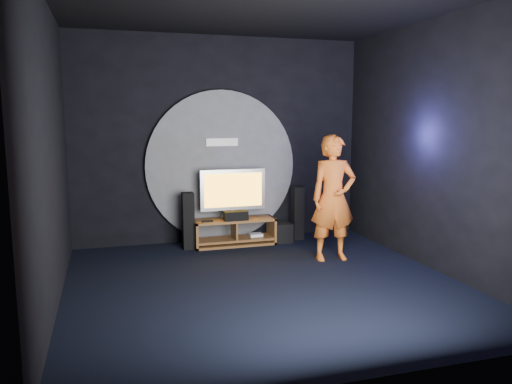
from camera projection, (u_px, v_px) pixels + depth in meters
The scene contains 15 objects.
floor at pixel (264, 284), 6.49m from camera, with size 5.00×5.00×0.00m, color black.
back_wall at pixel (221, 140), 8.58m from camera, with size 5.00×0.04×3.50m, color black.
front_wall at pixel (363, 171), 3.85m from camera, with size 5.00×0.04×3.50m, color black.
left_wall at pixel (49, 154), 5.51m from camera, with size 0.04×5.00×3.50m, color black.
right_wall at pixel (436, 146), 6.93m from camera, with size 0.04×5.00×3.50m, color black.
ceiling at pixel (265, 3), 5.95m from camera, with size 5.00×5.00×0.01m, color black.
wall_disc_panel at pixel (222, 166), 8.60m from camera, with size 2.60×0.11×2.60m.
media_console at pixel (235, 233), 8.43m from camera, with size 1.37×0.45×0.45m.
tv at pixel (233, 192), 8.38m from camera, with size 1.11×0.22×0.83m.
center_speaker at pixel (236, 216), 8.27m from camera, with size 0.40×0.15×0.15m, color black.
remote at pixel (208, 221), 8.14m from camera, with size 0.18×0.05×0.02m, color black.
tower_speaker_left at pixel (188, 221), 8.15m from camera, with size 0.19×0.21×0.93m, color black.
tower_speaker_right at pixel (298, 213), 8.79m from camera, with size 0.19×0.21×0.93m, color black.
subwoofer at pixel (282, 232), 8.63m from camera, with size 0.30×0.30×0.33m, color black.
player at pixel (333, 198), 7.47m from camera, with size 0.69×0.45×1.89m, color #CF5B1C.
Camera 1 is at (-1.90, -5.93, 2.18)m, focal length 35.00 mm.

